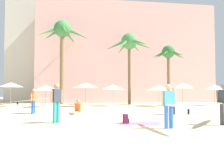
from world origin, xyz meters
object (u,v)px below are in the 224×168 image
at_px(cafe_umbrella_0, 159,88).
at_px(cafe_umbrella_1, 11,85).
at_px(cafe_umbrella_7, 46,88).
at_px(cafe_umbrella_6, 86,85).
at_px(person_near_left, 77,109).
at_px(person_far_left, 33,100).
at_px(person_far_right, 170,105).
at_px(person_mid_center, 174,100).
at_px(palm_tree_far_left, 62,36).
at_px(beach_towel, 140,124).
at_px(palm_tree_left, 168,57).
at_px(person_near_right, 222,103).
at_px(cafe_umbrella_5, 214,87).
at_px(backpack, 126,119).
at_px(cafe_umbrella_4, 183,86).
at_px(cafe_umbrella_3, 113,87).
at_px(palm_tree_center, 129,45).
at_px(person_mid_left, 56,101).

distance_m(cafe_umbrella_0, cafe_umbrella_1, 14.64).
relative_size(cafe_umbrella_1, cafe_umbrella_7, 1.05).
distance_m(cafe_umbrella_6, person_near_left, 7.26).
bearing_deg(person_far_left, cafe_umbrella_7, 112.61).
relative_size(cafe_umbrella_6, person_far_right, 0.97).
relative_size(cafe_umbrella_1, person_mid_center, 1.39).
bearing_deg(palm_tree_far_left, person_far_left, -93.02).
bearing_deg(cafe_umbrella_6, beach_towel, -78.16).
bearing_deg(palm_tree_left, cafe_umbrella_7, -170.60).
height_order(person_far_left, person_near_left, person_far_left).
xyz_separation_m(cafe_umbrella_6, person_near_right, (5.91, -12.39, -1.17)).
bearing_deg(cafe_umbrella_6, cafe_umbrella_0, -2.36).
height_order(palm_tree_far_left, cafe_umbrella_5, palm_tree_far_left).
bearing_deg(person_far_right, person_near_right, -77.01).
relative_size(palm_tree_left, backpack, 16.22).
relative_size(palm_tree_left, person_far_left, 2.59).
height_order(beach_towel, person_near_right, person_near_right).
bearing_deg(cafe_umbrella_6, backpack, -81.12).
bearing_deg(cafe_umbrella_0, cafe_umbrella_4, 3.88).
bearing_deg(cafe_umbrella_6, person_near_left, -94.32).
distance_m(cafe_umbrella_3, cafe_umbrella_7, 6.64).
height_order(palm_tree_far_left, person_mid_center, palm_tree_far_left).
height_order(beach_towel, backpack, backpack).
height_order(palm_tree_far_left, palm_tree_center, palm_tree_far_left).
height_order(cafe_umbrella_0, person_near_left, cafe_umbrella_0).
distance_m(palm_tree_center, cafe_umbrella_7, 10.96).
relative_size(cafe_umbrella_6, beach_towel, 1.45).
height_order(cafe_umbrella_1, backpack, cafe_umbrella_1).
bearing_deg(person_mid_left, cafe_umbrella_4, 91.98).
height_order(palm_tree_far_left, cafe_umbrella_4, palm_tree_far_left).
xyz_separation_m(cafe_umbrella_1, person_near_right, (13.10, -12.81, -1.21)).
bearing_deg(person_near_right, cafe_umbrella_5, -171.32).
height_order(cafe_umbrella_0, cafe_umbrella_6, cafe_umbrella_6).
xyz_separation_m(palm_tree_center, cafe_umbrella_1, (-12.35, -2.96, -4.93)).
height_order(palm_tree_left, cafe_umbrella_6, palm_tree_left).
bearing_deg(cafe_umbrella_5, person_mid_left, -144.31).
bearing_deg(cafe_umbrella_4, person_far_right, -117.78).
height_order(palm_tree_left, cafe_umbrella_4, palm_tree_left).
distance_m(person_far_left, person_far_right, 9.30).
height_order(cafe_umbrella_7, person_mid_center, cafe_umbrella_7).
distance_m(cafe_umbrella_1, person_far_right, 17.15).
relative_size(palm_tree_far_left, person_near_left, 10.19).
distance_m(cafe_umbrella_5, backpack, 16.19).
bearing_deg(palm_tree_left, cafe_umbrella_1, -174.53).
relative_size(cafe_umbrella_0, backpack, 6.39).
bearing_deg(person_mid_left, cafe_umbrella_0, 99.11).
bearing_deg(backpack, cafe_umbrella_3, 80.62).
bearing_deg(cafe_umbrella_7, person_near_right, -51.52).
bearing_deg(palm_tree_far_left, palm_tree_center, -6.69).
xyz_separation_m(cafe_umbrella_0, beach_towel, (-4.98, -11.42, -1.86)).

